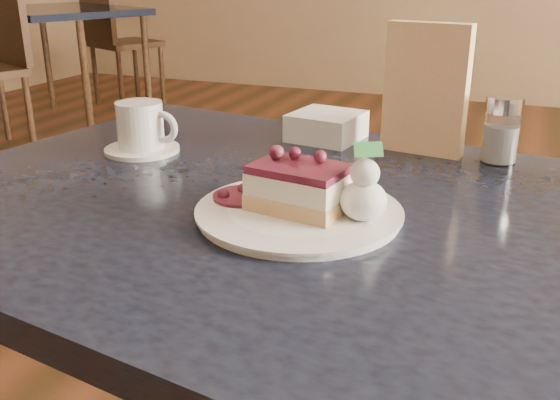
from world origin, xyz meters
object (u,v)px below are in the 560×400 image
at_px(dessert_plate, 299,213).
at_px(coffee_set, 142,130).
at_px(bg_table_far_left, 70,114).
at_px(cheesecake_slice, 299,188).
at_px(main_table, 315,257).

relative_size(dessert_plate, coffee_set, 1.89).
height_order(dessert_plate, bg_table_far_left, bg_table_far_left).
relative_size(dessert_plate, cheesecake_slice, 1.99).
bearing_deg(dessert_plate, main_table, 81.19).
bearing_deg(main_table, coffee_set, 168.79).
bearing_deg(main_table, dessert_plate, -90.00).
height_order(main_table, dessert_plate, dessert_plate).
xyz_separation_m(main_table, cheesecake_slice, (-0.01, -0.05, 0.13)).
height_order(dessert_plate, coffee_set, coffee_set).
relative_size(main_table, bg_table_far_left, 0.69).
relative_size(main_table, cheesecake_slice, 9.94).
bearing_deg(bg_table_far_left, coffee_set, -23.88).
bearing_deg(cheesecake_slice, coffee_set, 161.76).
relative_size(dessert_plate, bg_table_far_left, 0.14).
xyz_separation_m(dessert_plate, cheesecake_slice, (-0.00, 0.00, 0.04)).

